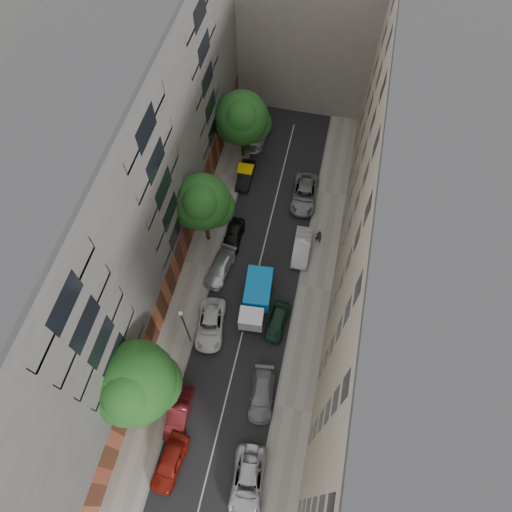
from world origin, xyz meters
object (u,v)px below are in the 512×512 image
(car_right_1, at_px, (262,395))
(car_right_3, at_px, (302,247))
(car_right_4, at_px, (304,194))
(tree_far, at_px, (243,120))
(tree_mid, at_px, (203,204))
(car_left_6, at_px, (257,136))
(pedestrian, at_px, (319,237))
(car_right_0, at_px, (248,482))
(car_left_2, at_px, (210,325))
(tree_near, at_px, (135,385))
(car_left_1, at_px, (179,413))
(car_left_5, at_px, (246,175))
(lamp_post, at_px, (184,324))
(car_left_4, at_px, (233,236))
(car_left_3, at_px, (220,268))
(car_left_0, at_px, (170,463))
(tarp_truck, at_px, (256,298))
(car_right_2, at_px, (277,321))

(car_right_1, height_order, car_right_3, car_right_3)
(car_right_4, distance_m, tree_far, 9.57)
(car_right_3, relative_size, tree_mid, 0.51)
(car_left_6, bearing_deg, pedestrian, -47.72)
(car_right_0, height_order, tree_far, tree_far)
(car_left_2, bearing_deg, tree_far, 87.12)
(tree_near, bearing_deg, car_left_6, 85.77)
(car_left_1, distance_m, car_left_5, 24.33)
(car_left_2, xyz_separation_m, car_left_5, (-0.80, 16.73, -0.03))
(car_right_1, relative_size, lamp_post, 0.73)
(pedestrian, bearing_deg, car_left_5, -29.64)
(car_right_0, bearing_deg, car_left_4, 101.60)
(tree_near, xyz_separation_m, tree_mid, (0.42, 15.87, 0.03))
(car_left_6, height_order, pedestrian, pedestrian)
(car_left_3, bearing_deg, car_left_2, -75.33)
(car_left_0, xyz_separation_m, car_left_6, (-0.73, 33.60, -0.09))
(car_left_2, bearing_deg, car_left_5, 84.91)
(lamp_post, bearing_deg, car_left_3, 83.68)
(car_left_3, relative_size, car_left_5, 1.13)
(car_left_4, relative_size, tree_mid, 0.48)
(car_left_2, distance_m, car_right_4, 16.57)
(tarp_truck, relative_size, car_left_0, 1.29)
(car_right_2, bearing_deg, tree_far, 117.02)
(car_right_3, bearing_deg, car_left_5, 132.63)
(car_right_3, height_order, tree_far, tree_far)
(pedestrian, bearing_deg, car_left_6, -48.34)
(tree_near, bearing_deg, car_right_4, 69.37)
(car_right_1, bearing_deg, car_right_2, 83.83)
(car_right_1, height_order, tree_far, tree_far)
(car_right_1, bearing_deg, car_left_2, 133.18)
(car_left_5, xyz_separation_m, tree_far, (-0.90, 2.97, 4.72))
(tarp_truck, xyz_separation_m, car_left_5, (-4.20, 13.72, -0.73))
(car_left_1, bearing_deg, lamp_post, 96.38)
(car_left_2, height_order, tree_near, tree_near)
(car_left_0, xyz_separation_m, tree_mid, (-2.50, 19.85, 5.19))
(car_right_3, distance_m, car_right_4, 6.25)
(tree_far, height_order, lamp_post, tree_far)
(car_left_2, relative_size, car_right_4, 0.92)
(car_left_6, height_order, car_right_3, car_right_3)
(tree_far, bearing_deg, car_left_2, -85.05)
(car_left_4, xyz_separation_m, tree_mid, (-2.30, -0.55, 5.23))
(car_left_4, xyz_separation_m, car_right_4, (5.87, 6.40, 0.04))
(car_right_1, relative_size, car_right_3, 1.04)
(car_left_1, relative_size, car_left_6, 0.91)
(tarp_truck, relative_size, car_right_4, 1.05)
(car_left_6, relative_size, car_right_3, 1.08)
(car_left_3, height_order, tree_far, tree_far)
(tarp_truck, bearing_deg, car_left_0, -108.53)
(car_right_1, bearing_deg, car_right_0, -93.26)
(car_right_0, distance_m, car_right_2, 12.81)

